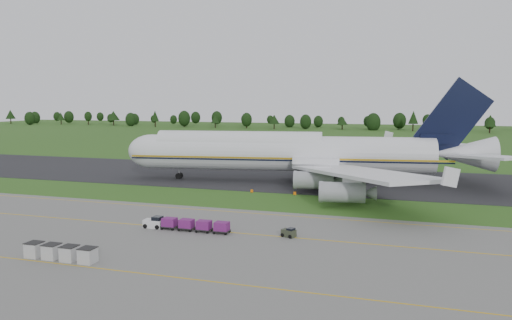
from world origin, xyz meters
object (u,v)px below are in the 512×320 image
(aircraft, at_px, (294,153))
(edge_markers, at_px, (295,194))
(utility_cart, at_px, (289,233))
(uld_row, at_px, (61,252))
(baggage_train, at_px, (185,224))

(aircraft, bearing_deg, edge_markers, -76.23)
(utility_cart, distance_m, edge_markers, 29.82)
(utility_cart, height_order, uld_row, uld_row)
(baggage_train, bearing_deg, uld_row, -116.20)
(aircraft, distance_m, edge_markers, 16.82)
(utility_cart, xyz_separation_m, uld_row, (-22.43, -16.93, 0.38))
(baggage_train, distance_m, utility_cart, 14.64)
(utility_cart, relative_size, edge_markers, 0.12)
(baggage_train, bearing_deg, utility_cart, 3.94)
(uld_row, height_order, edge_markers, uld_row)
(edge_markers, bearing_deg, aircraft, 103.77)
(aircraft, height_order, utility_cart, aircraft)
(aircraft, height_order, edge_markers, aircraft)
(aircraft, bearing_deg, uld_row, -101.84)
(baggage_train, relative_size, edge_markers, 0.72)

